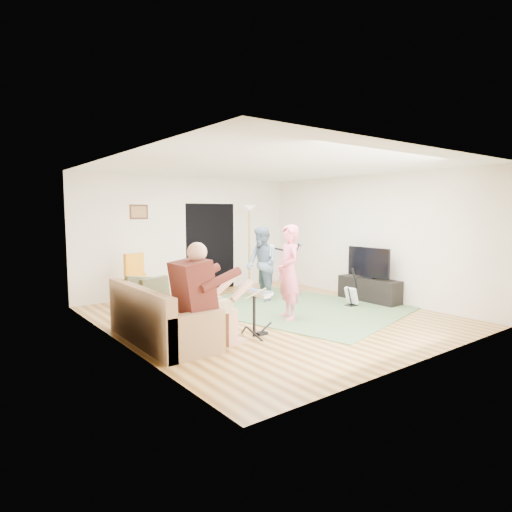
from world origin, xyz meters
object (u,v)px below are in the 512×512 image
at_px(television, 368,262).
at_px(dining_chair, 140,288).
at_px(guitar_spare, 352,295).
at_px(tv_cabinet, 369,290).
at_px(guitarist, 262,264).
at_px(sofa, 157,323).
at_px(singer, 289,272).
at_px(drum_kit, 254,316).
at_px(torchiere_lamp, 249,232).

bearing_deg(television, dining_chair, 149.51).
xyz_separation_m(guitar_spare, dining_chair, (-3.44, 2.48, 0.16)).
distance_m(guitar_spare, tv_cabinet, 0.68).
bearing_deg(guitarist, dining_chair, -102.00).
height_order(sofa, tv_cabinet, sofa).
relative_size(singer, dining_chair, 1.56).
bearing_deg(tv_cabinet, guitarist, 140.76).
bearing_deg(drum_kit, guitarist, 49.47).
xyz_separation_m(singer, guitarist, (0.60, 1.54, -0.04)).
height_order(guitarist, dining_chair, guitarist).
distance_m(drum_kit, television, 3.54).
relative_size(sofa, drum_kit, 2.81).
height_order(drum_kit, television, television).
height_order(guitarist, guitar_spare, guitarist).
bearing_deg(tv_cabinet, guitar_spare, -172.27).
height_order(sofa, torchiere_lamp, torchiere_lamp).
bearing_deg(dining_chair, singer, -72.02).
bearing_deg(singer, dining_chair, -125.59).
relative_size(guitarist, guitar_spare, 2.05).
distance_m(guitarist, torchiere_lamp, 1.45).
xyz_separation_m(guitarist, guitar_spare, (1.10, -1.54, -0.58)).
distance_m(guitarist, tv_cabinet, 2.35).
xyz_separation_m(drum_kit, tv_cabinet, (3.50, 0.57, -0.07)).
xyz_separation_m(guitarist, tv_cabinet, (1.77, -1.45, -0.55)).
relative_size(guitarist, torchiere_lamp, 0.78).
relative_size(drum_kit, guitarist, 0.47).
xyz_separation_m(torchiere_lamp, tv_cabinet, (1.23, -2.64, -1.16)).
relative_size(drum_kit, singer, 0.44).
height_order(torchiere_lamp, television, torchiere_lamp).
distance_m(singer, guitar_spare, 1.81).
distance_m(singer, torchiere_lamp, 3.02).
bearing_deg(drum_kit, sofa, 153.31).
bearing_deg(guitarist, torchiere_lamp, 165.40).
relative_size(sofa, tv_cabinet, 1.49).
bearing_deg(guitarist, television, 59.92).
xyz_separation_m(sofa, singer, (2.42, -0.17, 0.56)).
xyz_separation_m(sofa, drum_kit, (1.29, -0.65, 0.04)).
bearing_deg(torchiere_lamp, dining_chair, -175.02).
bearing_deg(sofa, drum_kit, -26.69).
xyz_separation_m(singer, dining_chair, (-1.73, 2.48, -0.46)).
xyz_separation_m(guitar_spare, tv_cabinet, (0.67, 0.09, 0.03)).
relative_size(sofa, dining_chair, 1.94).
height_order(singer, television, singer).
relative_size(sofa, guitar_spare, 2.68).
bearing_deg(tv_cabinet, drum_kit, -170.69).
distance_m(dining_chair, television, 4.73).
height_order(torchiere_lamp, tv_cabinet, torchiere_lamp).
relative_size(guitar_spare, tv_cabinet, 0.56).
bearing_deg(tv_cabinet, singer, -177.77).
bearing_deg(dining_chair, tv_cabinet, -47.14).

